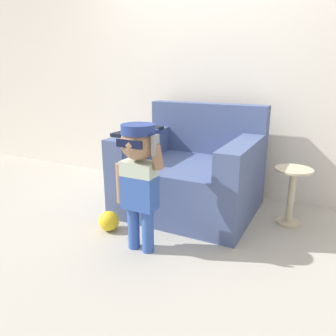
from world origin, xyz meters
The scene contains 6 objects.
ground_plane centered at (0.00, 0.00, 0.00)m, with size 10.00×10.00×0.00m, color #ADA89E.
wall_back centered at (0.00, 0.65, 1.30)m, with size 10.00×0.05×2.60m.
armchair centered at (0.05, 0.04, 0.33)m, with size 1.17×1.00×0.94m.
person_child centered at (0.03, -0.81, 0.60)m, with size 0.37×0.28×0.90m.
side_table centered at (0.92, 0.11, 0.29)m, with size 0.30×0.30×0.48m.
toy_ball centered at (-0.35, -0.67, 0.08)m, with size 0.16×0.16×0.16m.
Camera 1 is at (1.15, -2.59, 1.23)m, focal length 35.00 mm.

